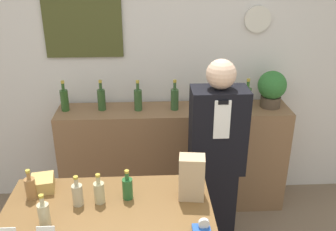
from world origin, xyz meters
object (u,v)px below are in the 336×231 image
(potted_plant, at_px, (272,88))
(paper_bag, at_px, (192,177))
(shopkeeper, at_px, (216,163))
(tape_dispenser, at_px, (202,227))

(potted_plant, relative_size, paper_bag, 1.25)
(potted_plant, bearing_deg, paper_bag, -123.47)
(potted_plant, height_order, paper_bag, potted_plant)
(paper_bag, bearing_deg, shopkeeper, 68.07)
(tape_dispenser, bearing_deg, paper_bag, 94.86)
(shopkeeper, xyz_separation_m, tape_dispenser, (-0.24, -0.94, 0.19))
(shopkeeper, bearing_deg, paper_bag, -111.93)
(potted_plant, distance_m, paper_bag, 1.53)
(shopkeeper, height_order, paper_bag, shopkeeper)
(shopkeeper, bearing_deg, tape_dispenser, -104.32)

